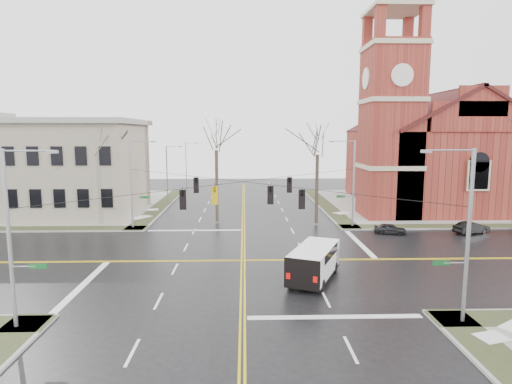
{
  "coord_description": "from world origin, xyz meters",
  "views": [
    {
      "loc": [
        0.13,
        -32.38,
        9.91
      ],
      "look_at": [
        1.18,
        6.0,
        4.57
      ],
      "focal_mm": 30.0,
      "sensor_mm": 36.0,
      "label": 1
    }
  ],
  "objects_px": {
    "tree_ne": "(318,150)",
    "streetlight_north_b": "(187,162)",
    "parked_car_b": "(471,228)",
    "cargo_van": "(315,260)",
    "signal_pole_se": "(465,231)",
    "signal_pole_sw": "(12,234)",
    "church": "(427,144)",
    "parked_car_a": "(390,229)",
    "tree_nw_far": "(104,152)",
    "tree_nw_near": "(216,145)",
    "signal_pole_ne": "(352,181)",
    "signal_pole_nw": "(133,181)",
    "streetlight_north_a": "(168,172)"
  },
  "relations": [
    {
      "from": "parked_car_a",
      "to": "tree_nw_far",
      "type": "height_order",
      "value": "tree_nw_far"
    },
    {
      "from": "signal_pole_nw",
      "to": "tree_ne",
      "type": "height_order",
      "value": "tree_ne"
    },
    {
      "from": "signal_pole_ne",
      "to": "tree_nw_far",
      "type": "xyz_separation_m",
      "value": [
        -26.06,
        1.96,
        2.91
      ]
    },
    {
      "from": "signal_pole_nw",
      "to": "streetlight_north_b",
      "type": "distance_m",
      "value": 36.51
    },
    {
      "from": "streetlight_north_a",
      "to": "cargo_van",
      "type": "relative_size",
      "value": 1.27
    },
    {
      "from": "signal_pole_se",
      "to": "streetlight_north_a",
      "type": "xyz_separation_m",
      "value": [
        -21.97,
        39.5,
        -0.48
      ]
    },
    {
      "from": "church",
      "to": "parked_car_b",
      "type": "distance_m",
      "value": 18.38
    },
    {
      "from": "streetlight_north_b",
      "to": "tree_nw_far",
      "type": "xyz_separation_m",
      "value": [
        -4.08,
        -34.54,
        3.4
      ]
    },
    {
      "from": "streetlight_north_a",
      "to": "tree_ne",
      "type": "height_order",
      "value": "tree_ne"
    },
    {
      "from": "parked_car_b",
      "to": "tree_ne",
      "type": "height_order",
      "value": "tree_ne"
    },
    {
      "from": "signal_pole_nw",
      "to": "parked_car_b",
      "type": "xyz_separation_m",
      "value": [
        33.86,
        -3.2,
        -4.35
      ]
    },
    {
      "from": "signal_pole_ne",
      "to": "signal_pole_sw",
      "type": "xyz_separation_m",
      "value": [
        -22.64,
        -23.0,
        0.0
      ]
    },
    {
      "from": "tree_nw_far",
      "to": "tree_ne",
      "type": "xyz_separation_m",
      "value": [
        22.65,
        -0.47,
        0.23
      ]
    },
    {
      "from": "cargo_van",
      "to": "tree_nw_near",
      "type": "distance_m",
      "value": 21.44
    },
    {
      "from": "church",
      "to": "cargo_van",
      "type": "height_order",
      "value": "church"
    },
    {
      "from": "signal_pole_se",
      "to": "cargo_van",
      "type": "distance_m",
      "value": 10.27
    },
    {
      "from": "signal_pole_se",
      "to": "streetlight_north_a",
      "type": "height_order",
      "value": "signal_pole_se"
    },
    {
      "from": "tree_nw_near",
      "to": "tree_ne",
      "type": "xyz_separation_m",
      "value": [
        10.82,
        -1.29,
        -0.46
      ]
    },
    {
      "from": "tree_ne",
      "to": "parked_car_a",
      "type": "bearing_deg",
      "value": -34.85
    },
    {
      "from": "streetlight_north_b",
      "to": "church",
      "type": "bearing_deg",
      "value": -33.25
    },
    {
      "from": "parked_car_b",
      "to": "cargo_van",
      "type": "bearing_deg",
      "value": 107.06
    },
    {
      "from": "parked_car_a",
      "to": "parked_car_b",
      "type": "height_order",
      "value": "parked_car_b"
    },
    {
      "from": "church",
      "to": "streetlight_north_b",
      "type": "distance_m",
      "value": 42.53
    },
    {
      "from": "church",
      "to": "cargo_van",
      "type": "relative_size",
      "value": 4.35
    },
    {
      "from": "church",
      "to": "parked_car_a",
      "type": "distance_m",
      "value": 20.89
    },
    {
      "from": "church",
      "to": "tree_nw_far",
      "type": "xyz_separation_m",
      "value": [
        -39.5,
        -11.32,
        -0.57
      ]
    },
    {
      "from": "cargo_van",
      "to": "parked_car_a",
      "type": "height_order",
      "value": "cargo_van"
    },
    {
      "from": "streetlight_north_b",
      "to": "cargo_van",
      "type": "xyz_separation_m",
      "value": [
        15.56,
        -52.34,
        -3.13
      ]
    },
    {
      "from": "signal_pole_nw",
      "to": "signal_pole_se",
      "type": "height_order",
      "value": "same"
    },
    {
      "from": "signal_pole_se",
      "to": "streetlight_north_b",
      "type": "distance_m",
      "value": 63.43
    },
    {
      "from": "tree_ne",
      "to": "streetlight_north_b",
      "type": "bearing_deg",
      "value": 117.93
    },
    {
      "from": "cargo_van",
      "to": "tree_nw_far",
      "type": "distance_m",
      "value": 27.3
    },
    {
      "from": "signal_pole_nw",
      "to": "tree_ne",
      "type": "distance_m",
      "value": 19.54
    },
    {
      "from": "signal_pole_nw",
      "to": "streetlight_north_a",
      "type": "distance_m",
      "value": 16.52
    },
    {
      "from": "cargo_van",
      "to": "signal_pole_se",
      "type": "bearing_deg",
      "value": -24.35
    },
    {
      "from": "signal_pole_nw",
      "to": "cargo_van",
      "type": "bearing_deg",
      "value": -44.3
    },
    {
      "from": "signal_pole_se",
      "to": "signal_pole_sw",
      "type": "bearing_deg",
      "value": 180.0
    },
    {
      "from": "signal_pole_ne",
      "to": "tree_ne",
      "type": "relative_size",
      "value": 0.81
    },
    {
      "from": "cargo_van",
      "to": "parked_car_a",
      "type": "distance_m",
      "value": 15.97
    },
    {
      "from": "signal_pole_se",
      "to": "tree_nw_near",
      "type": "distance_m",
      "value": 29.66
    },
    {
      "from": "cargo_van",
      "to": "parked_car_a",
      "type": "relative_size",
      "value": 2.06
    },
    {
      "from": "church",
      "to": "streetlight_north_b",
      "type": "relative_size",
      "value": 3.44
    },
    {
      "from": "signal_pole_se",
      "to": "streetlight_north_b",
      "type": "xyz_separation_m",
      "value": [
        -21.97,
        59.5,
        -0.48
      ]
    },
    {
      "from": "signal_pole_sw",
      "to": "tree_nw_near",
      "type": "xyz_separation_m",
      "value": [
        8.42,
        25.78,
        3.6
      ]
    },
    {
      "from": "tree_nw_far",
      "to": "streetlight_north_a",
      "type": "bearing_deg",
      "value": 74.32
    },
    {
      "from": "signal_pole_sw",
      "to": "tree_nw_near",
      "type": "height_order",
      "value": "tree_nw_near"
    },
    {
      "from": "signal_pole_sw",
      "to": "parked_car_b",
      "type": "height_order",
      "value": "signal_pole_sw"
    },
    {
      "from": "parked_car_a",
      "to": "tree_nw_far",
      "type": "distance_m",
      "value": 30.52
    },
    {
      "from": "signal_pole_nw",
      "to": "streetlight_north_a",
      "type": "height_order",
      "value": "signal_pole_nw"
    },
    {
      "from": "tree_nw_far",
      "to": "tree_ne",
      "type": "relative_size",
      "value": 0.97
    }
  ]
}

